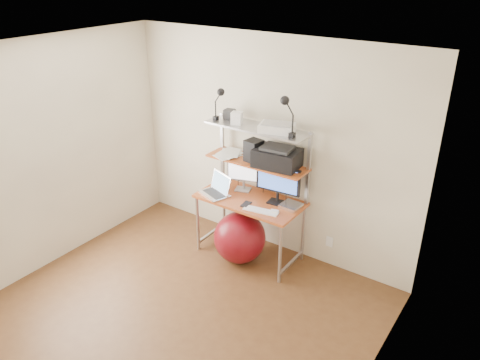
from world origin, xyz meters
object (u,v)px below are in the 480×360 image
Objects in this scene: monitor_black at (278,181)px; exercise_ball at (240,237)px; monitor_silver at (244,171)px; printer at (277,157)px; laptop at (218,190)px.

monitor_black is 0.86× the size of exercise_ball.
monitor_silver reaches higher than exercise_ball.
monitor_silver is 0.84× the size of monitor_black.
printer is at bearing 45.84° from exercise_ball.
monitor_black is at bearing 37.09° from laptop.
laptop is at bearing -167.83° from monitor_black.
monitor_silver is 0.49m from monitor_black.
monitor_black is 1.01× the size of printer.
monitor_silver is 1.05× the size of laptop.
printer is 0.86× the size of exercise_ball.
laptop is 0.81× the size of printer.
printer reaches higher than monitor_silver.
laptop is (-0.19, -0.26, -0.18)m from monitor_silver.
printer is 1.04m from exercise_ball.
monitor_silver is 0.37m from laptop.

